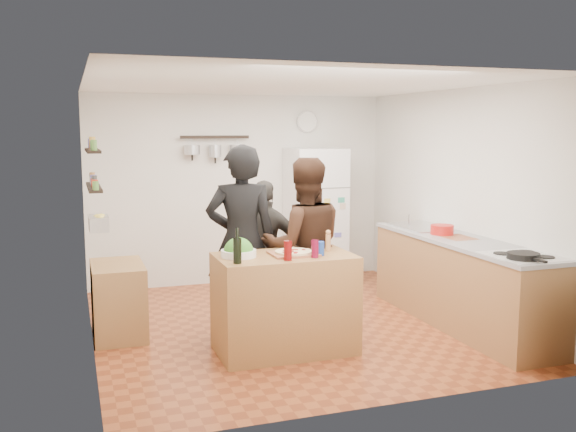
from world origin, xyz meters
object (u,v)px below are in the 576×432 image
object	(u,v)px
prep_island	(285,303)
person_left	(241,242)
salad_bowl	(239,253)
wall_clock	(307,122)
side_table	(118,300)
wine_bottle	(237,251)
salt_canister	(320,248)
red_bowl	(442,230)
counter_run	(461,283)
skillet	(523,256)
pepper_mill	(328,243)
fridge	(315,216)
person_center	(304,247)
person_back	(265,250)

from	to	relation	value
prep_island	person_left	bearing A→B (deg)	114.75
salad_bowl	wall_clock	distance (m)	3.45
side_table	wine_bottle	bearing A→B (deg)	-51.80
prep_island	salad_bowl	distance (m)	0.65
salt_canister	red_bowl	distance (m)	1.77
counter_run	skillet	world-z (taller)	skillet
pepper_mill	salad_bowl	bearing A→B (deg)	180.00
skillet	fridge	world-z (taller)	fridge
person_center	red_bowl	bearing A→B (deg)	-169.21
wall_clock	person_center	bearing A→B (deg)	-111.10
wine_bottle	person_back	size ratio (longest dim) A/B	0.14
wall_clock	wine_bottle	bearing A→B (deg)	-120.25
salad_bowl	salt_canister	size ratio (longest dim) A/B	2.51
person_left	wall_clock	bearing A→B (deg)	-112.14
pepper_mill	wall_clock	xyz separation A→B (m)	(0.81, 2.76, 1.16)
skillet	side_table	distance (m)	3.86
salad_bowl	skillet	bearing A→B (deg)	-21.98
salt_canister	side_table	bearing A→B (deg)	148.06
wine_bottle	person_left	world-z (taller)	person_left
wine_bottle	pepper_mill	bearing A→B (deg)	15.87
person_back	fridge	world-z (taller)	fridge
wine_bottle	wall_clock	bearing A→B (deg)	59.75
person_center	wall_clock	world-z (taller)	wall_clock
salad_bowl	pepper_mill	xyz separation A→B (m)	(0.87, 0.00, 0.05)
person_back	skillet	xyz separation A→B (m)	(1.78, -1.96, 0.19)
wine_bottle	red_bowl	bearing A→B (deg)	16.10
salt_canister	side_table	xyz separation A→B (m)	(-1.73, 1.08, -0.61)
person_left	side_table	distance (m)	1.36
side_table	salad_bowl	bearing A→B (deg)	-42.02
counter_run	red_bowl	world-z (taller)	red_bowl
person_left	skillet	distance (m)	2.62
wall_clock	person_left	bearing A→B (deg)	-124.17
red_bowl	side_table	size ratio (longest dim) A/B	0.31
red_bowl	wall_clock	distance (m)	2.69
person_left	wall_clock	world-z (taller)	wall_clock
red_bowl	fridge	world-z (taller)	fridge
salt_canister	counter_run	world-z (taller)	salt_canister
prep_island	counter_run	xyz separation A→B (m)	(2.01, 0.18, -0.01)
person_left	person_center	xyz separation A→B (m)	(0.61, -0.12, -0.07)
pepper_mill	person_center	bearing A→B (deg)	104.31
wine_bottle	side_table	size ratio (longest dim) A/B	0.27
wine_bottle	skillet	distance (m)	2.51
person_center	fridge	distance (m)	2.23
person_left	person_back	xyz separation A→B (m)	(0.40, 0.50, -0.20)
prep_island	salad_bowl	size ratio (longest dim) A/B	3.91
counter_run	wall_clock	size ratio (longest dim) A/B	8.77
person_left	person_back	bearing A→B (deg)	-116.24
salt_canister	wine_bottle	bearing A→B (deg)	-172.87
skillet	fridge	distance (m)	3.43
salt_canister	person_left	size ratio (longest dim) A/B	0.07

